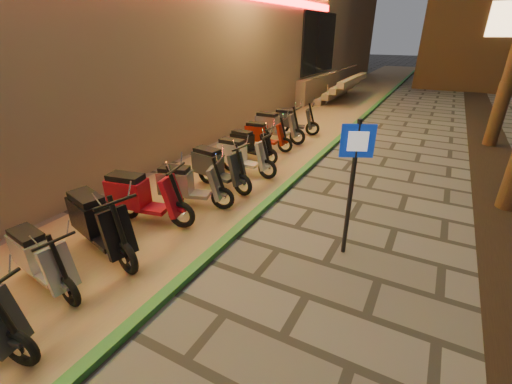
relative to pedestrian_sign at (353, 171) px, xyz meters
The scene contains 13 objects.
parking_strip 7.32m from the pedestrian_sign, 120.16° to the left, with size 3.40×60.00×0.01m, color #8C7251.
green_curb 6.64m from the pedestrian_sign, 107.05° to the left, with size 0.18×60.00×0.10m, color #286C2C.
pedestrian_sign is the anchor object (origin of this frame).
scooter_4 4.75m from the pedestrian_sign, 141.52° to the right, with size 1.53×0.60×1.07m.
scooter_5 4.18m from the pedestrian_sign, 152.06° to the right, with size 1.81×0.88×1.28m.
scooter_6 3.94m from the pedestrian_sign, 167.43° to the right, with size 1.78×0.80×1.25m.
scooter_7 3.51m from the pedestrian_sign, behind, with size 1.60×0.85×1.14m.
scooter_8 3.74m from the pedestrian_sign, 160.33° to the left, with size 1.69×0.68×1.18m.
scooter_9 4.12m from the pedestrian_sign, 146.26° to the left, with size 1.64×0.57×1.16m.
scooter_10 5.01m from the pedestrian_sign, 138.33° to the left, with size 1.51×0.54×1.06m.
scooter_11 5.78m from the pedestrian_sign, 131.07° to the left, with size 1.54×0.54×1.08m.
scooter_12 6.53m from the pedestrian_sign, 126.02° to the left, with size 1.74×0.61×1.23m.
scooter_13 7.40m from the pedestrian_sign, 119.94° to the left, with size 1.61×0.79×1.14m.
Camera 1 is at (1.98, -1.15, 3.40)m, focal length 24.00 mm.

